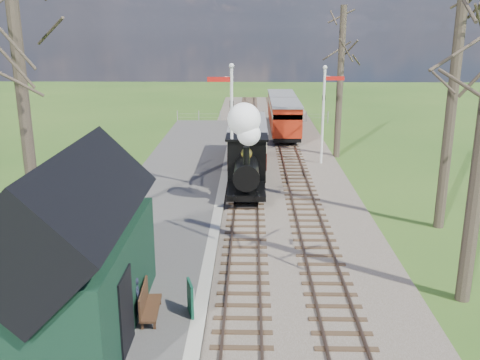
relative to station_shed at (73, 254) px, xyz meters
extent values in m
ellipsoid|color=#385B23|center=(-20.70, 56.00, -17.03)|extent=(57.60, 36.00, 16.20)
ellipsoid|color=#385B23|center=(14.30, 61.00, -20.31)|extent=(70.40, 44.00, 19.80)
ellipsoid|color=#385B23|center=(-3.70, 66.00, -18.67)|extent=(64.00, 40.00, 18.00)
cube|color=brown|center=(5.60, 18.00, -2.22)|extent=(8.00, 60.00, 0.10)
cube|color=brown|center=(3.80, 18.00, -2.13)|extent=(0.07, 60.00, 0.12)
cube|color=brown|center=(4.80, 18.00, -2.13)|extent=(0.07, 60.00, 0.12)
cube|color=#38281C|center=(4.30, 18.00, -2.17)|extent=(1.60, 60.00, 0.09)
cube|color=brown|center=(6.40, 18.00, -2.13)|extent=(0.07, 60.00, 0.12)
cube|color=brown|center=(7.40, 18.00, -2.13)|extent=(0.07, 60.00, 0.12)
cube|color=#38281C|center=(6.90, 18.00, -2.17)|extent=(1.60, 60.00, 0.09)
cube|color=#474442|center=(0.80, 10.00, -2.17)|extent=(5.00, 44.00, 0.20)
cube|color=#B2AD9E|center=(3.10, 10.00, -2.16)|extent=(0.40, 44.00, 0.21)
cube|color=black|center=(0.00, 0.00, -0.77)|extent=(3.00, 6.00, 2.60)
cube|color=black|center=(0.00, 0.00, 1.08)|extent=(3.25, 6.30, 3.25)
cube|color=black|center=(1.52, -1.00, -1.07)|extent=(0.06, 1.20, 2.00)
cylinder|color=silver|center=(3.60, 12.00, 0.73)|extent=(0.14, 0.14, 6.00)
sphere|color=silver|center=(3.60, 12.00, 3.83)|extent=(0.24, 0.24, 0.24)
cube|color=#B7140F|center=(3.05, 12.00, 3.23)|extent=(1.10, 0.08, 0.22)
cube|color=black|center=(3.60, 12.00, 2.13)|extent=(0.18, 0.06, 0.30)
cylinder|color=silver|center=(8.60, 18.00, 0.48)|extent=(0.14, 0.14, 5.50)
sphere|color=silver|center=(8.60, 18.00, 3.33)|extent=(0.24, 0.24, 0.24)
cube|color=#B7140F|center=(9.15, 18.00, 2.73)|extent=(1.10, 0.08, 0.22)
cube|color=black|center=(8.60, 18.00, 1.63)|extent=(0.18, 0.06, 0.30)
cylinder|color=#382D23|center=(-3.00, 5.00, 3.23)|extent=(0.41, 0.41, 11.00)
cylinder|color=#382D23|center=(12.10, 8.00, 2.73)|extent=(0.40, 0.40, 10.00)
cylinder|color=#382D23|center=(9.80, 20.00, 2.23)|extent=(0.39, 0.39, 9.00)
cube|color=slate|center=(4.60, 32.00, -1.52)|extent=(12.60, 0.02, 0.01)
cube|color=slate|center=(4.60, 32.00, -1.82)|extent=(12.60, 0.02, 0.02)
cylinder|color=slate|center=(4.60, 32.00, -1.77)|extent=(0.08, 0.08, 1.00)
cube|color=black|center=(4.30, 11.46, -1.61)|extent=(1.71, 4.03, 0.25)
cylinder|color=black|center=(4.30, 10.85, -0.71)|extent=(1.11, 2.62, 1.11)
cube|color=black|center=(4.30, 12.67, -0.61)|extent=(1.81, 1.61, 2.02)
cylinder|color=black|center=(4.30, 9.84, 0.20)|extent=(0.28, 0.28, 0.81)
sphere|color=gold|center=(4.30, 11.15, 0.00)|extent=(0.52, 0.52, 0.52)
sphere|color=white|center=(4.40, 9.84, 1.16)|extent=(1.01, 1.01, 1.01)
sphere|color=white|center=(4.20, 9.94, 1.76)|extent=(1.41, 1.41, 1.41)
cylinder|color=black|center=(3.80, 10.25, -1.74)|extent=(0.10, 0.65, 0.65)
cylinder|color=black|center=(4.80, 10.25, -1.74)|extent=(0.10, 0.65, 0.65)
cube|color=black|center=(4.30, 17.46, -1.71)|extent=(1.92, 7.06, 0.30)
cube|color=#541A13|center=(4.30, 17.46, -1.11)|extent=(2.02, 7.06, 0.91)
cube|color=beige|center=(4.30, 17.46, -0.20)|extent=(2.02, 7.06, 0.91)
cube|color=slate|center=(4.30, 17.46, 0.30)|extent=(2.12, 7.26, 0.12)
cube|color=black|center=(6.90, 24.84, -1.72)|extent=(1.87, 4.92, 0.30)
cube|color=#9B1F0C|center=(6.90, 24.84, -1.13)|extent=(1.97, 4.92, 0.89)
cube|color=beige|center=(6.90, 24.84, -0.25)|extent=(1.97, 4.92, 0.89)
cube|color=slate|center=(6.90, 24.84, 0.24)|extent=(2.07, 5.12, 0.12)
cube|color=black|center=(6.90, 30.34, -1.72)|extent=(1.87, 4.92, 0.30)
cube|color=#9B1F0C|center=(6.90, 30.34, -1.13)|extent=(1.97, 4.92, 0.89)
cube|color=beige|center=(6.90, 30.34, -0.25)|extent=(1.97, 4.92, 0.89)
cube|color=slate|center=(6.90, 30.34, 0.24)|extent=(2.07, 5.12, 0.12)
cube|color=#0F4630|center=(2.87, 0.65, -1.58)|extent=(0.26, 0.65, 0.97)
cube|color=silver|center=(2.91, 0.66, -1.58)|extent=(0.18, 0.55, 0.79)
cube|color=#3F2616|center=(1.81, 0.52, -1.82)|extent=(0.52, 1.53, 0.06)
cube|color=#3F2616|center=(1.61, 0.51, -1.53)|extent=(0.14, 1.51, 0.65)
cube|color=#3F2616|center=(1.97, -0.12, -1.96)|extent=(0.06, 0.06, 0.22)
cube|color=#3F2616|center=(1.64, 1.17, -1.96)|extent=(0.06, 0.06, 0.22)
imported|color=black|center=(1.47, 0.33, -1.44)|extent=(0.45, 0.54, 1.26)
camera|label=1|loc=(4.50, -12.40, 5.55)|focal=40.00mm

